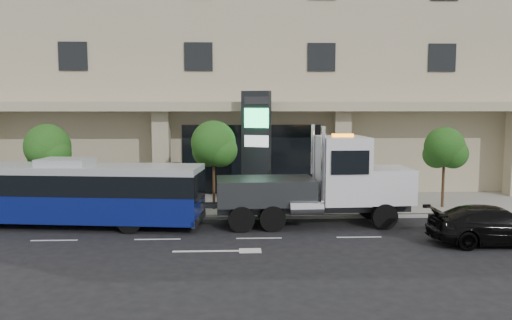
{
  "coord_description": "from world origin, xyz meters",
  "views": [
    {
      "loc": [
        -0.89,
        -20.77,
        5.19
      ],
      "look_at": [
        0.02,
        2.0,
        2.75
      ],
      "focal_mm": 35.0,
      "sensor_mm": 36.0,
      "label": 1
    }
  ],
  "objects_px": {
    "tow_truck": "(323,184)",
    "city_bus": "(67,192)",
    "signage_pylon": "(256,147)",
    "black_sedan": "(495,225)"
  },
  "relations": [
    {
      "from": "tow_truck",
      "to": "city_bus",
      "type": "bearing_deg",
      "value": 176.66
    },
    {
      "from": "tow_truck",
      "to": "signage_pylon",
      "type": "distance_m",
      "value": 4.92
    },
    {
      "from": "city_bus",
      "to": "signage_pylon",
      "type": "relative_size",
      "value": 2.04
    },
    {
      "from": "tow_truck",
      "to": "black_sedan",
      "type": "bearing_deg",
      "value": -32.12
    },
    {
      "from": "city_bus",
      "to": "tow_truck",
      "type": "height_order",
      "value": "tow_truck"
    },
    {
      "from": "black_sedan",
      "to": "city_bus",
      "type": "bearing_deg",
      "value": 79.11
    },
    {
      "from": "tow_truck",
      "to": "black_sedan",
      "type": "xyz_separation_m",
      "value": [
        5.98,
        -3.38,
        -1.09
      ]
    },
    {
      "from": "city_bus",
      "to": "tow_truck",
      "type": "relative_size",
      "value": 1.23
    },
    {
      "from": "city_bus",
      "to": "tow_truck",
      "type": "distance_m",
      "value": 11.16
    },
    {
      "from": "signage_pylon",
      "to": "tow_truck",
      "type": "bearing_deg",
      "value": -34.94
    }
  ]
}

